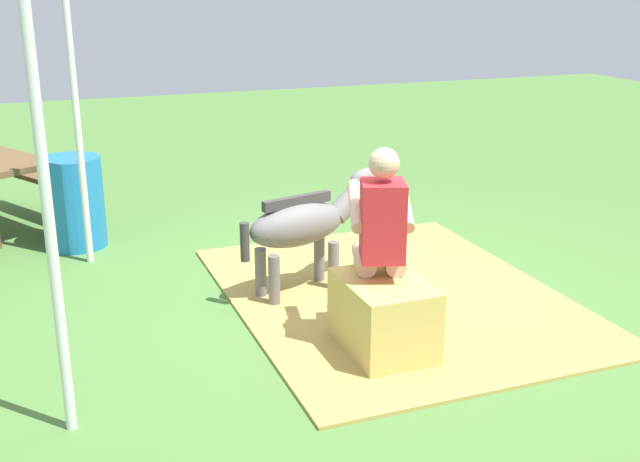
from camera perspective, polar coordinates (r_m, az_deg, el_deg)
The scene contains 8 objects.
ground_plane at distance 6.06m, azimuth 3.13°, elevation -5.36°, with size 24.00×24.00×0.00m, color #4C7A38.
hay_patch at distance 6.20m, azimuth 5.43°, elevation -4.74°, with size 3.16×2.48×0.02m, color tan.
hay_bale at distance 5.23m, azimuth 4.67°, elevation -6.27°, with size 0.73×0.52×0.51m, color tan.
person_seated at distance 5.19m, azimuth 4.45°, elevation -0.28°, with size 0.72×0.55×1.39m.
pony_standing at distance 6.09m, azimuth -0.99°, elevation 0.56°, with size 0.54×1.32×0.94m.
water_barrel at distance 7.57m, azimuth -17.65°, elevation 2.01°, with size 0.56×0.56×0.85m, color #1E72B2.
tent_pole_left at distance 4.22m, azimuth -19.27°, elevation 0.66°, with size 0.06×0.06×2.43m, color silver.
tent_pole_right at distance 6.92m, azimuth -17.36°, elevation 7.32°, with size 0.06×0.06×2.43m, color silver.
Camera 1 is at (-5.07, 2.30, 2.39)m, focal length 43.63 mm.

